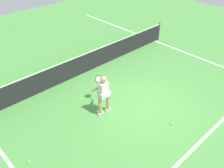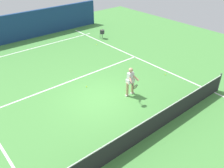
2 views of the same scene
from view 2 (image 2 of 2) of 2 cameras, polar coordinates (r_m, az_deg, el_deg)
ground_plane at (r=12.28m, az=-3.12°, el=-3.34°), size 28.31×28.31×0.00m
court_back_wall at (r=20.56m, az=-21.93°, el=12.21°), size 14.93×0.24×2.15m
baseline_marking at (r=18.93m, az=-18.92°, el=7.80°), size 10.93×0.10×0.01m
service_line_marking at (r=14.00m, az=-9.14°, el=0.95°), size 9.93×0.10×0.01m
sideline_left_marking at (r=15.35m, az=11.77°, el=3.48°), size 0.10×19.78×0.01m
court_net at (r=9.97m, az=9.34°, el=-9.66°), size 10.61×0.08×1.03m
tennis_player at (r=12.09m, az=4.42°, el=0.75°), size 0.79×0.92×1.55m
tennis_ball_near at (r=14.70m, az=12.47°, el=2.23°), size 0.07×0.07×0.07m
tennis_ball_mid at (r=18.75m, az=-3.64°, el=9.31°), size 0.07×0.07×0.07m
tennis_ball_far at (r=13.22m, az=-6.06°, el=-0.60°), size 0.07×0.07×0.07m
ball_hopper at (r=19.90m, az=-2.35°, el=12.20°), size 0.36×0.36×0.74m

